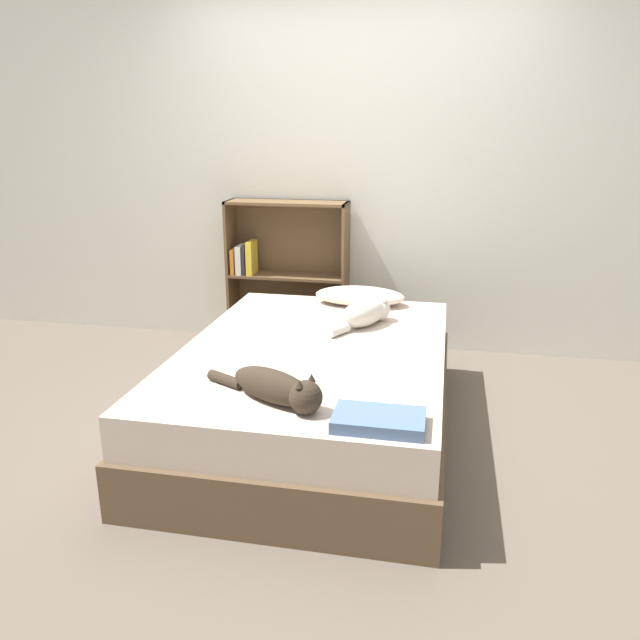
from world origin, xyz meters
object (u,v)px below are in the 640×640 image
Objects in this scene: pillow at (360,296)px; cat_light at (366,313)px; bed at (314,389)px; cat_dark at (278,388)px; bookshelf at (285,272)px.

cat_light reaches higher than pillow.
cat_dark is (-0.00, -0.72, 0.31)m from bed.
cat_dark is at bearing -159.80° from cat_light.
cat_light is 0.79× the size of cat_dark.
pillow is 1.00× the size of cat_dark.
bed is at bearing -69.38° from bookshelf.
cat_dark is (-0.12, -1.56, 0.01)m from pillow.
cat_light is at bearing -77.12° from pillow.
bookshelf is (-0.63, 0.50, 0.01)m from pillow.
bed is 0.90m from pillow.
pillow is at bearing 81.72° from bed.
bookshelf is at bearing 130.59° from cat_dark.
cat_light reaches higher than cat_dark.
bookshelf is (-0.50, 2.06, 0.00)m from cat_dark.
bed is 0.57m from cat_light.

